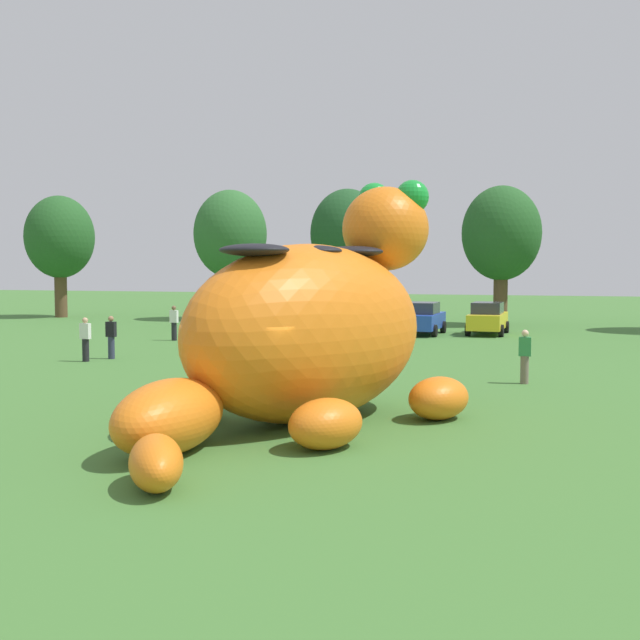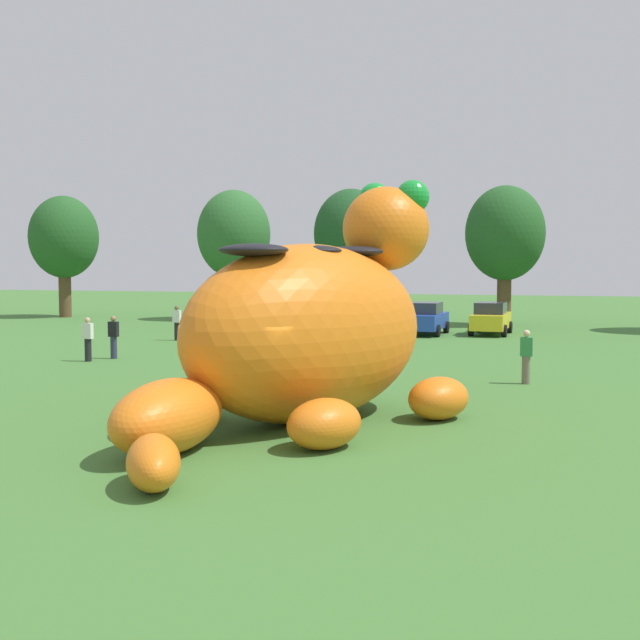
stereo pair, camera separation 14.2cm
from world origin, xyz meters
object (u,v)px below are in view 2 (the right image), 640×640
Objects in this scene: spectator_mid_field at (303,330)px; car_orange at (231,315)px; car_blue at (426,318)px; spectator_by_cars at (526,357)px; car_yellow at (491,318)px; giant_inflatable_creature at (309,330)px; spectator_far_side at (177,323)px; car_silver at (361,316)px; spectator_near_inflatable at (114,337)px; car_green at (302,315)px; spectator_wandering at (88,339)px.

car_orange is at bearing 128.00° from spectator_mid_field.
spectator_by_cars is (5.54, -16.56, -0.01)m from car_blue.
car_orange and car_yellow have the same top height.
giant_inflatable_creature is 21.30m from spectator_far_side.
car_silver is 16.20m from spectator_near_inflatable.
spectator_far_side is (-0.90, 7.59, 0.00)m from spectator_near_inflatable.
spectator_far_side is at bearing -91.73° from car_orange.
spectator_by_cars is at bearing -71.49° from car_blue.
car_green and car_yellow have the same top height.
spectator_wandering is at bearing 142.28° from giant_inflatable_creature.
car_blue is 13.06m from spectator_far_side.
car_silver is at bearing 43.07° from spectator_far_side.
spectator_mid_field is 9.22m from spectator_wandering.
car_orange is (-11.76, 24.12, -1.34)m from giant_inflatable_creature.
car_orange is 4.04m from car_green.
car_orange is at bearing -176.51° from car_yellow.
car_green is 1.00× the size of car_blue.
giant_inflatable_creature is 15.93m from spectator_mid_field.
spectator_by_cars is at bearing -82.72° from car_yellow.
car_silver is at bearing 4.59° from car_orange.
car_yellow is at bearing 97.28° from spectator_by_cars.
spectator_mid_field is (-7.42, -9.86, -0.01)m from car_yellow.
car_orange is 15.18m from spectator_wandering.
car_silver is 2.48× the size of spectator_by_cars.
spectator_wandering is at bearing -137.70° from spectator_mid_field.
car_orange is 23.53m from spectator_by_cars.
spectator_by_cars is (16.67, -16.60, -0.01)m from car_orange.
spectator_wandering is at bearing -115.85° from spectator_near_inflatable.
spectator_near_inflatable is (-10.43, -14.08, -0.01)m from car_blue.
car_green is at bearing 174.89° from car_silver.
car_yellow is at bearing 3.49° from car_orange.
car_yellow is at bearing -0.17° from car_green.
giant_inflatable_creature is 7.04× the size of spectator_by_cars.
car_yellow is 20.35m from spectator_near_inflatable.
car_orange and car_silver have the same top height.
spectator_near_inflatable is at bearing 171.20° from spectator_by_cars.
car_yellow is 17.63m from spectator_by_cars.
car_silver is (7.44, 0.60, 0.00)m from car_orange.
spectator_mid_field is 1.00× the size of spectator_wandering.
spectator_far_side is (-4.13, -7.45, -0.01)m from car_green.
car_blue is at bearing 54.15° from spectator_wandering.
spectator_by_cars is 19.64m from spectator_far_side.
spectator_near_inflatable is 1.00× the size of spectator_mid_field.
spectator_mid_field is (6.31, 5.16, 0.00)m from spectator_near_inflatable.
spectator_mid_field is (-0.43, -9.57, -0.01)m from car_silver.
spectator_by_cars is (2.23, -17.49, -0.01)m from car_yellow.
car_blue is 1.00× the size of car_yellow.
spectator_mid_field and spectator_far_side have the same top height.
giant_inflatable_creature reaches higher than car_silver.
car_blue is 17.46m from spectator_by_cars.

